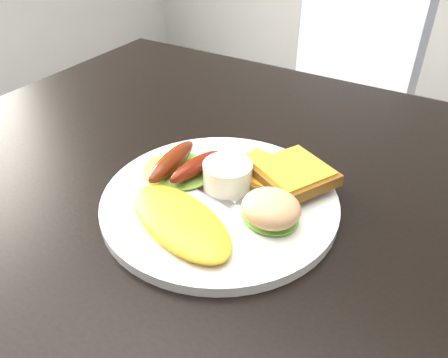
# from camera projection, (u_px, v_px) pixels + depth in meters

# --- Properties ---
(dining_table) EXTENTS (1.20, 0.80, 0.04)m
(dining_table) POSITION_uv_depth(u_px,v_px,m) (309.00, 220.00, 0.54)
(dining_table) COLOR black
(dining_table) RESTS_ON ground
(dining_chair) EXTENTS (0.61, 0.61, 0.06)m
(dining_chair) POSITION_uv_depth(u_px,v_px,m) (324.00, 120.00, 1.36)
(dining_chair) COLOR #A1775E
(dining_chair) RESTS_ON ground
(plate) EXTENTS (0.28, 0.28, 0.01)m
(plate) POSITION_uv_depth(u_px,v_px,m) (220.00, 201.00, 0.53)
(plate) COLOR white
(plate) RESTS_ON dining_table
(lettuce_left) EXTENTS (0.11, 0.10, 0.01)m
(lettuce_left) POSITION_uv_depth(u_px,v_px,m) (178.00, 170.00, 0.56)
(lettuce_left) COLOR #609929
(lettuce_left) RESTS_ON plate
(lettuce_right) EXTENTS (0.07, 0.07, 0.01)m
(lettuce_right) POSITION_uv_depth(u_px,v_px,m) (270.00, 217.00, 0.49)
(lettuce_right) COLOR #6CA42C
(lettuce_right) RESTS_ON plate
(omelette) EXTENTS (0.17, 0.12, 0.02)m
(omelette) POSITION_uv_depth(u_px,v_px,m) (180.00, 221.00, 0.47)
(omelette) COLOR yellow
(omelette) RESTS_ON plate
(sausage_a) EXTENTS (0.03, 0.10, 0.02)m
(sausage_a) POSITION_uv_depth(u_px,v_px,m) (172.00, 161.00, 0.55)
(sausage_a) COLOR #612004
(sausage_a) RESTS_ON lettuce_left
(sausage_b) EXTENTS (0.04, 0.09, 0.02)m
(sausage_b) POSITION_uv_depth(u_px,v_px,m) (196.00, 166.00, 0.54)
(sausage_b) COLOR #691504
(sausage_b) RESTS_ON lettuce_left
(ramekin) EXTENTS (0.08, 0.08, 0.03)m
(ramekin) POSITION_uv_depth(u_px,v_px,m) (228.00, 176.00, 0.53)
(ramekin) COLOR white
(ramekin) RESTS_ON plate
(toast_a) EXTENTS (0.09, 0.09, 0.01)m
(toast_a) POSITION_uv_depth(u_px,v_px,m) (262.00, 174.00, 0.55)
(toast_a) COLOR brown
(toast_a) RESTS_ON plate
(toast_b) EXTENTS (0.11, 0.11, 0.01)m
(toast_b) POSITION_uv_depth(u_px,v_px,m) (293.00, 174.00, 0.53)
(toast_b) COLOR olive
(toast_b) RESTS_ON toast_a
(potato_salad) EXTENTS (0.07, 0.06, 0.04)m
(potato_salad) POSITION_uv_depth(u_px,v_px,m) (271.00, 208.00, 0.47)
(potato_salad) COLOR beige
(potato_salad) RESTS_ON lettuce_right
(fork) EXTENTS (0.14, 0.04, 0.00)m
(fork) POSITION_uv_depth(u_px,v_px,m) (191.00, 183.00, 0.54)
(fork) COLOR #ADAFB7
(fork) RESTS_ON plate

